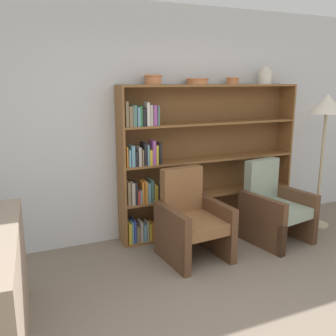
{
  "coord_description": "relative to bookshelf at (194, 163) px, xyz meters",
  "views": [
    {
      "loc": [
        -1.72,
        -1.6,
        1.88
      ],
      "look_at": [
        -0.13,
        2.06,
        0.95
      ],
      "focal_mm": 40.0,
      "sensor_mm": 36.0,
      "label": 1
    }
  ],
  "objects": [
    {
      "name": "wall_back",
      "position": [
        -0.37,
        0.17,
        0.48
      ],
      "size": [
        12.0,
        0.06,
        2.75
      ],
      "color": "silver",
      "rests_on": "ground"
    },
    {
      "name": "bookshelf",
      "position": [
        0.0,
        0.0,
        0.0
      ],
      "size": [
        2.34,
        0.3,
        1.84
      ],
      "color": "brown",
      "rests_on": "ground"
    },
    {
      "name": "bowl_cream",
      "position": [
        -0.54,
        -0.02,
        1.01
      ],
      "size": [
        0.21,
        0.21,
        0.11
      ],
      "color": "#C67547",
      "rests_on": "bookshelf"
    },
    {
      "name": "bowl_terracotta",
      "position": [
        0.02,
        -0.02,
        0.99
      ],
      "size": [
        0.27,
        0.27,
        0.07
      ],
      "color": "#C67547",
      "rests_on": "bookshelf"
    },
    {
      "name": "bowl_sage",
      "position": [
        0.51,
        -0.02,
        1.0
      ],
      "size": [
        0.17,
        0.17,
        0.08
      ],
      "color": "#C67547",
      "rests_on": "bookshelf"
    },
    {
      "name": "vase_tall",
      "position": [
        0.99,
        -0.02,
        1.04
      ],
      "size": [
        0.17,
        0.17,
        0.22
      ],
      "color": "silver",
      "rests_on": "bookshelf"
    },
    {
      "name": "armchair_leather",
      "position": [
        -0.34,
        -0.62,
        -0.49
      ],
      "size": [
        0.69,
        0.73,
        0.95
      ],
      "rotation": [
        0.0,
        0.0,
        3.22
      ],
      "color": "brown",
      "rests_on": "ground"
    },
    {
      "name": "armchair_cushioned",
      "position": [
        0.77,
        -0.62,
        -0.49
      ],
      "size": [
        0.75,
        0.78,
        0.95
      ],
      "rotation": [
        0.0,
        0.0,
        3.32
      ],
      "color": "brown",
      "rests_on": "ground"
    },
    {
      "name": "floor_lamp",
      "position": [
        1.61,
        -0.48,
        0.63
      ],
      "size": [
        0.45,
        0.45,
        1.73
      ],
      "color": "tan",
      "rests_on": "ground"
    }
  ]
}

